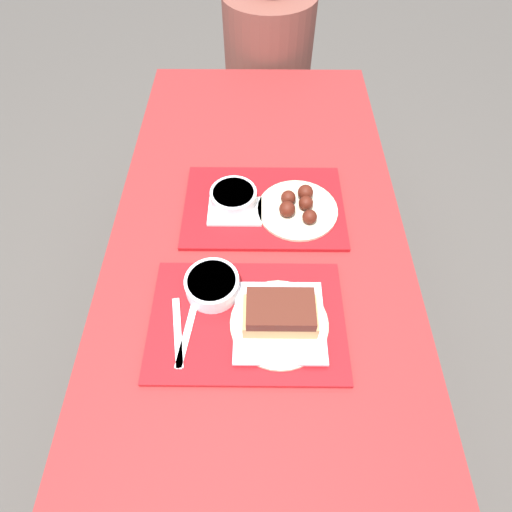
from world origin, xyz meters
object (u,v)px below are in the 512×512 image
at_px(tray_far, 264,206).
at_px(wings_plate_far, 298,207).
at_px(bowl_coleslaw_near, 212,285).
at_px(tray_near, 247,320).
at_px(brisket_sandwich_plate, 279,317).
at_px(bowl_coleslaw_far, 233,197).
at_px(person_seated_across, 268,54).

relative_size(tray_far, wings_plate_far, 2.01).
xyz_separation_m(bowl_coleslaw_near, wings_plate_far, (0.22, 0.26, -0.01)).
bearing_deg(tray_far, wings_plate_far, -11.94).
bearing_deg(bowl_coleslaw_near, tray_near, -41.67).
height_order(brisket_sandwich_plate, wings_plate_far, brisket_sandwich_plate).
relative_size(tray_far, bowl_coleslaw_far, 3.49).
distance_m(tray_near, tray_far, 0.35).
bearing_deg(wings_plate_far, tray_near, -111.73).
bearing_deg(wings_plate_far, bowl_coleslaw_far, 172.31).
xyz_separation_m(brisket_sandwich_plate, wings_plate_far, (0.06, 0.35, -0.02)).
bearing_deg(brisket_sandwich_plate, bowl_coleslaw_far, 107.62).
bearing_deg(tray_far, tray_near, -96.38).
bearing_deg(bowl_coleslaw_near, brisket_sandwich_plate, -29.14).
relative_size(tray_near, wings_plate_far, 2.01).
distance_m(tray_far, bowl_coleslaw_far, 0.09).
relative_size(tray_near, bowl_coleslaw_far, 3.49).
relative_size(bowl_coleslaw_near, bowl_coleslaw_far, 1.00).
distance_m(brisket_sandwich_plate, person_seated_across, 1.31).
bearing_deg(bowl_coleslaw_far, tray_far, -2.88).
height_order(tray_far, bowl_coleslaw_near, bowl_coleslaw_near).
distance_m(tray_far, person_seated_across, 0.95).
xyz_separation_m(brisket_sandwich_plate, person_seated_across, (-0.01, 1.31, -0.10)).
xyz_separation_m(tray_near, person_seated_across, (0.06, 1.30, -0.06)).
distance_m(bowl_coleslaw_far, wings_plate_far, 0.18).
height_order(tray_near, tray_far, same).
height_order(tray_far, wings_plate_far, wings_plate_far).
bearing_deg(bowl_coleslaw_far, brisket_sandwich_plate, -72.38).
bearing_deg(brisket_sandwich_plate, tray_far, 95.19).
xyz_separation_m(tray_near, bowl_coleslaw_near, (-0.08, 0.07, 0.03)).
relative_size(tray_near, person_seated_across, 0.64).
xyz_separation_m(tray_far, brisket_sandwich_plate, (0.03, -0.36, 0.04)).
xyz_separation_m(tray_near, tray_far, (0.04, 0.35, 0.00)).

